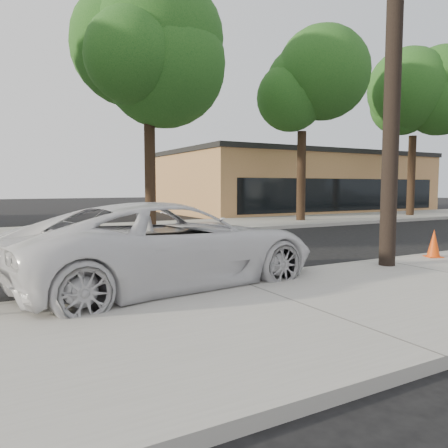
{
  "coord_description": "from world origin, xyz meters",
  "views": [
    {
      "loc": [
        -4.02,
        -9.13,
        1.86
      ],
      "look_at": [
        0.76,
        -0.57,
        1.0
      ],
      "focal_mm": 35.0,
      "sensor_mm": 36.0,
      "label": 1
    }
  ],
  "objects": [
    {
      "name": "far_sidewalk",
      "position": [
        0.0,
        8.5,
        0.07
      ],
      "size": [
        90.0,
        5.0,
        0.15
      ],
      "primitive_type": "cube",
      "color": "gray",
      "rests_on": "ground"
    },
    {
      "name": "utility_pole",
      "position": [
        3.6,
        -2.7,
        4.7
      ],
      "size": [
        1.4,
        0.34,
        9.0
      ],
      "color": "black",
      "rests_on": "near_sidewalk"
    },
    {
      "name": "tree_d",
      "position": [
        10.2,
        7.95,
        6.37
      ],
      "size": [
        4.5,
        4.35,
        8.75
      ],
      "color": "black",
      "rests_on": "far_sidewalk"
    },
    {
      "name": "police_cruiser",
      "position": [
        -1.06,
        -1.8,
        0.79
      ],
      "size": [
        5.93,
        3.27,
        1.57
      ],
      "primitive_type": "imported",
      "rotation": [
        0.0,
        0.0,
        1.69
      ],
      "color": "silver",
      "rests_on": "ground"
    },
    {
      "name": "ground",
      "position": [
        0.0,
        0.0,
        0.0
      ],
      "size": [
        120.0,
        120.0,
        0.0
      ],
      "primitive_type": "plane",
      "color": "black",
      "rests_on": "ground"
    },
    {
      "name": "building_main",
      "position": [
        16.0,
        16.0,
        2.0
      ],
      "size": [
        18.0,
        10.0,
        4.0
      ],
      "primitive_type": "cube",
      "color": "#A37744",
      "rests_on": "ground"
    },
    {
      "name": "tree_c",
      "position": [
        2.22,
        7.64,
        6.91
      ],
      "size": [
        4.96,
        4.8,
        9.55
      ],
      "color": "black",
      "rests_on": "far_sidewalk"
    },
    {
      "name": "near_sidewalk",
      "position": [
        0.0,
        -4.3,
        0.07
      ],
      "size": [
        90.0,
        4.4,
        0.15
      ],
      "primitive_type": "cube",
      "color": "gray",
      "rests_on": "ground"
    },
    {
      "name": "tree_e",
      "position": [
        18.21,
        7.74,
        6.7
      ],
      "size": [
        4.8,
        4.65,
        9.25
      ],
      "color": "black",
      "rests_on": "far_sidewalk"
    },
    {
      "name": "curb_near",
      "position": [
        0.0,
        -2.1,
        0.07
      ],
      "size": [
        90.0,
        0.12,
        0.16
      ],
      "primitive_type": "cube",
      "color": "#9E9B93",
      "rests_on": "ground"
    },
    {
      "name": "traffic_cone",
      "position": [
        5.46,
        -2.5,
        0.47
      ],
      "size": [
        0.45,
        0.45,
        0.67
      ],
      "rotation": [
        0.0,
        0.0,
        -0.4
      ],
      "color": "#DF440B",
      "rests_on": "near_sidewalk"
    }
  ]
}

